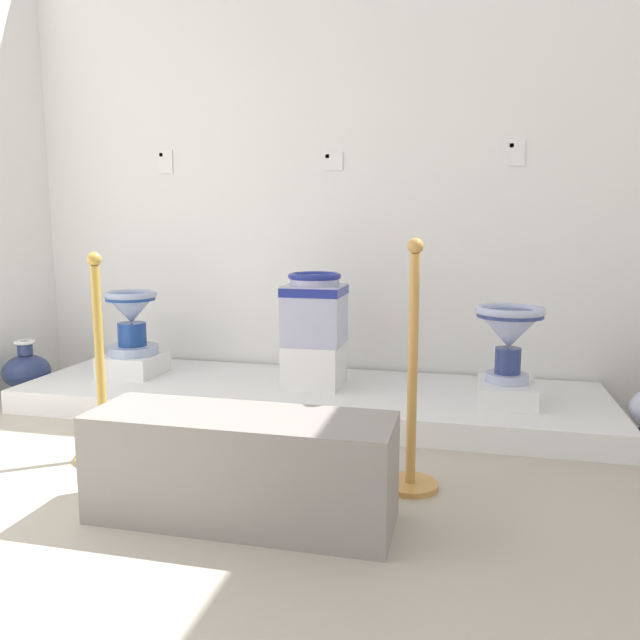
{
  "coord_description": "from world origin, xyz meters",
  "views": [
    {
      "loc": [
        2.96,
        -0.9,
        1.08
      ],
      "look_at": [
        2.13,
        2.55,
        0.53
      ],
      "focal_mm": 35.01,
      "sensor_mm": 36.0,
      "label": 1
    }
  ],
  "objects_px": {
    "antique_toilet_pale_glazed": "(131,316)",
    "antique_toilet_leftmost": "(315,306)",
    "antique_toilet_slender_white": "(509,330)",
    "decorative_vase_companion": "(27,371)",
    "museum_bench": "(241,467)",
    "plinth_block_slender_white": "(506,392)",
    "info_placard_first": "(166,162)",
    "plinth_block_leftmost": "(315,365)",
    "info_placard_second": "(333,161)",
    "info_placard_third": "(517,153)",
    "plinth_block_pale_glazed": "(134,364)",
    "stanchion_post_near_right": "(412,410)",
    "stanchion_post_near_left": "(102,402)"
  },
  "relations": [
    {
      "from": "museum_bench",
      "to": "plinth_block_slender_white",
      "type": "bearing_deg",
      "value": 53.39
    },
    {
      "from": "antique_toilet_slender_white",
      "to": "info_placard_first",
      "type": "relative_size",
      "value": 2.62
    },
    {
      "from": "plinth_block_slender_white",
      "to": "antique_toilet_slender_white",
      "type": "bearing_deg",
      "value": -135.0
    },
    {
      "from": "antique_toilet_leftmost",
      "to": "antique_toilet_slender_white",
      "type": "bearing_deg",
      "value": -5.17
    },
    {
      "from": "antique_toilet_slender_white",
      "to": "decorative_vase_companion",
      "type": "relative_size",
      "value": 1.18
    },
    {
      "from": "plinth_block_slender_white",
      "to": "info_placard_first",
      "type": "height_order",
      "value": "info_placard_first"
    },
    {
      "from": "antique_toilet_pale_glazed",
      "to": "plinth_block_slender_white",
      "type": "bearing_deg",
      "value": -2.39
    },
    {
      "from": "info_placard_second",
      "to": "antique_toilet_slender_white",
      "type": "bearing_deg",
      "value": -28.27
    },
    {
      "from": "antique_toilet_slender_white",
      "to": "stanchion_post_near_left",
      "type": "height_order",
      "value": "stanchion_post_near_left"
    },
    {
      "from": "info_placard_first",
      "to": "stanchion_post_near_right",
      "type": "bearing_deg",
      "value": -39.5
    },
    {
      "from": "plinth_block_leftmost",
      "to": "decorative_vase_companion",
      "type": "bearing_deg",
      "value": -176.41
    },
    {
      "from": "antique_toilet_pale_glazed",
      "to": "stanchion_post_near_right",
      "type": "relative_size",
      "value": 0.39
    },
    {
      "from": "plinth_block_leftmost",
      "to": "plinth_block_slender_white",
      "type": "distance_m",
      "value": 1.09
    },
    {
      "from": "plinth_block_slender_white",
      "to": "info_placard_first",
      "type": "relative_size",
      "value": 2.49
    },
    {
      "from": "plinth_block_pale_glazed",
      "to": "antique_toilet_pale_glazed",
      "type": "distance_m",
      "value": 0.31
    },
    {
      "from": "info_placard_first",
      "to": "antique_toilet_leftmost",
      "type": "bearing_deg",
      "value": -22.63
    },
    {
      "from": "antique_toilet_leftmost",
      "to": "museum_bench",
      "type": "distance_m",
      "value": 1.5
    },
    {
      "from": "info_placard_second",
      "to": "decorative_vase_companion",
      "type": "height_order",
      "value": "info_placard_second"
    },
    {
      "from": "info_placard_second",
      "to": "decorative_vase_companion",
      "type": "distance_m",
      "value": 2.39
    },
    {
      "from": "antique_toilet_leftmost",
      "to": "info_placard_second",
      "type": "bearing_deg",
      "value": 89.82
    },
    {
      "from": "info_placard_third",
      "to": "antique_toilet_slender_white",
      "type": "bearing_deg",
      "value": -93.05
    },
    {
      "from": "plinth_block_slender_white",
      "to": "museum_bench",
      "type": "height_order",
      "value": "museum_bench"
    },
    {
      "from": "antique_toilet_pale_glazed",
      "to": "antique_toilet_leftmost",
      "type": "height_order",
      "value": "antique_toilet_leftmost"
    },
    {
      "from": "antique_toilet_leftmost",
      "to": "stanchion_post_near_right",
      "type": "bearing_deg",
      "value": -57.0
    },
    {
      "from": "plinth_block_pale_glazed",
      "to": "plinth_block_slender_white",
      "type": "height_order",
      "value": "plinth_block_pale_glazed"
    },
    {
      "from": "plinth_block_slender_white",
      "to": "decorative_vase_companion",
      "type": "distance_m",
      "value": 2.97
    },
    {
      "from": "plinth_block_pale_glazed",
      "to": "stanchion_post_near_right",
      "type": "relative_size",
      "value": 0.35
    },
    {
      "from": "plinth_block_slender_white",
      "to": "antique_toilet_leftmost",
      "type": "bearing_deg",
      "value": 174.83
    },
    {
      "from": "antique_toilet_slender_white",
      "to": "antique_toilet_leftmost",
      "type": "bearing_deg",
      "value": 174.83
    },
    {
      "from": "info_placard_third",
      "to": "stanchion_post_near_right",
      "type": "xyz_separation_m",
      "value": [
        -0.45,
        -1.5,
        -1.16
      ]
    },
    {
      "from": "plinth_block_pale_glazed",
      "to": "antique_toilet_slender_white",
      "type": "xyz_separation_m",
      "value": [
        2.27,
        -0.09,
        0.33
      ]
    },
    {
      "from": "plinth_block_pale_glazed",
      "to": "antique_toilet_pale_glazed",
      "type": "xyz_separation_m",
      "value": [
        0.0,
        -0.0,
        0.31
      ]
    },
    {
      "from": "plinth_block_slender_white",
      "to": "stanchion_post_near_left",
      "type": "height_order",
      "value": "stanchion_post_near_left"
    },
    {
      "from": "stanchion_post_near_left",
      "to": "museum_bench",
      "type": "distance_m",
      "value": 0.94
    },
    {
      "from": "info_placard_first",
      "to": "info_placard_second",
      "type": "distance_m",
      "value": 1.16
    },
    {
      "from": "antique_toilet_slender_white",
      "to": "decorative_vase_companion",
      "type": "bearing_deg",
      "value": -179.61
    },
    {
      "from": "antique_toilet_pale_glazed",
      "to": "plinth_block_slender_white",
      "type": "xyz_separation_m",
      "value": [
        2.27,
        -0.09,
        -0.32
      ]
    },
    {
      "from": "museum_bench",
      "to": "stanchion_post_near_right",
      "type": "bearing_deg",
      "value": 36.41
    },
    {
      "from": "decorative_vase_companion",
      "to": "museum_bench",
      "type": "height_order",
      "value": "museum_bench"
    },
    {
      "from": "antique_toilet_pale_glazed",
      "to": "stanchion_post_near_left",
      "type": "xyz_separation_m",
      "value": [
        0.43,
        -1.02,
        -0.24
      ]
    },
    {
      "from": "museum_bench",
      "to": "info_placard_first",
      "type": "bearing_deg",
      "value": 122.84
    },
    {
      "from": "museum_bench",
      "to": "antique_toilet_pale_glazed",
      "type": "bearing_deg",
      "value": 131.36
    },
    {
      "from": "antique_toilet_pale_glazed",
      "to": "museum_bench",
      "type": "relative_size",
      "value": 0.36
    },
    {
      "from": "info_placard_first",
      "to": "decorative_vase_companion",
      "type": "height_order",
      "value": "info_placard_first"
    },
    {
      "from": "info_placard_first",
      "to": "museum_bench",
      "type": "bearing_deg",
      "value": -57.16
    },
    {
      "from": "antique_toilet_slender_white",
      "to": "info_placard_second",
      "type": "height_order",
      "value": "info_placard_second"
    },
    {
      "from": "antique_toilet_slender_white",
      "to": "info_placard_second",
      "type": "xyz_separation_m",
      "value": [
        -1.08,
        0.58,
        0.95
      ]
    },
    {
      "from": "info_placard_third",
      "to": "plinth_block_pale_glazed",
      "type": "bearing_deg",
      "value": -168.03
    },
    {
      "from": "info_placard_first",
      "to": "stanchion_post_near_left",
      "type": "xyz_separation_m",
      "value": [
        0.41,
        -1.51,
        -1.23
      ]
    },
    {
      "from": "plinth_block_leftmost",
      "to": "info_placard_first",
      "type": "relative_size",
      "value": 2.26
    }
  ]
}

